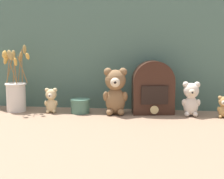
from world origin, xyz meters
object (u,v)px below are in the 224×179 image
at_px(teddy_bear_medium, 191,98).
at_px(flower_vase, 16,92).
at_px(vintage_radio, 153,89).
at_px(teddy_bear_large, 115,90).
at_px(decorative_tin_tall, 80,106).
at_px(teddy_bear_tiny, 223,106).
at_px(teddy_bear_small, 51,100).

bearing_deg(teddy_bear_medium, flower_vase, 179.91).
bearing_deg(vintage_radio, teddy_bear_large, -166.55).
distance_m(vintage_radio, decorative_tin_tall, 0.38).
bearing_deg(teddy_bear_tiny, teddy_bear_medium, 170.95).
xyz_separation_m(teddy_bear_small, decorative_tin_tall, (0.15, 0.01, -0.03)).
height_order(teddy_bear_tiny, vintage_radio, vintage_radio).
distance_m(teddy_bear_small, teddy_bear_tiny, 0.86).
bearing_deg(teddy_bear_small, teddy_bear_medium, 0.96).
height_order(teddy_bear_small, decorative_tin_tall, teddy_bear_small).
height_order(teddy_bear_small, teddy_bear_tiny, teddy_bear_small).
bearing_deg(vintage_radio, teddy_bear_medium, -10.06).
bearing_deg(teddy_bear_tiny, decorative_tin_tall, 178.31).
distance_m(teddy_bear_large, flower_vase, 0.53).
height_order(flower_vase, vintage_radio, flower_vase).
distance_m(teddy_bear_large, teddy_bear_medium, 0.38).
xyz_separation_m(teddy_bear_small, vintage_radio, (0.52, 0.05, 0.06)).
xyz_separation_m(teddy_bear_medium, teddy_bear_small, (-0.71, -0.01, -0.02)).
distance_m(teddy_bear_medium, teddy_bear_tiny, 0.16).
bearing_deg(flower_vase, teddy_bear_small, -3.90).
bearing_deg(teddy_bear_medium, vintage_radio, 169.94).
relative_size(teddy_bear_small, vintage_radio, 0.48).
relative_size(flower_vase, decorative_tin_tall, 3.49).
relative_size(teddy_bear_large, teddy_bear_tiny, 2.20).
relative_size(vintage_radio, decorative_tin_tall, 2.69).
xyz_separation_m(teddy_bear_medium, vintage_radio, (-0.19, 0.03, 0.04)).
height_order(teddy_bear_medium, teddy_bear_tiny, teddy_bear_medium).
bearing_deg(decorative_tin_tall, vintage_radio, 5.62).
bearing_deg(teddy_bear_large, decorative_tin_tall, 177.42).
height_order(flower_vase, decorative_tin_tall, flower_vase).
distance_m(teddy_bear_large, teddy_bear_small, 0.34).
bearing_deg(decorative_tin_tall, teddy_bear_small, -176.67).
height_order(teddy_bear_medium, flower_vase, flower_vase).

